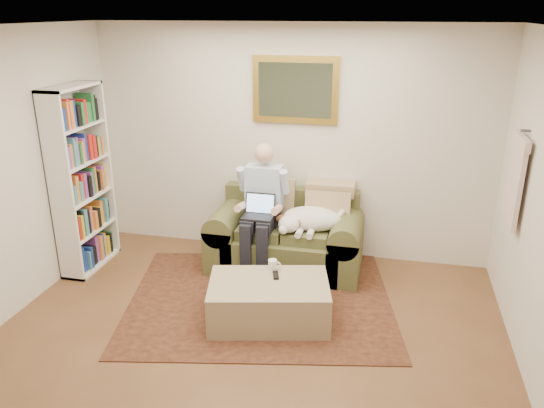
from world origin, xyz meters
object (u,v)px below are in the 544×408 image
at_px(coffee_mug, 273,265).
at_px(bookshelf, 81,180).
at_px(sleeping_dog, 312,219).
at_px(sofa, 286,243).
at_px(laptop, 259,210).
at_px(seated_man, 260,211).
at_px(ottoman, 269,301).

relative_size(coffee_mug, bookshelf, 0.05).
height_order(sleeping_dog, coffee_mug, sleeping_dog).
bearing_deg(sofa, laptop, -138.98).
bearing_deg(seated_man, ottoman, -71.75).
height_order(laptop, sleeping_dog, laptop).
bearing_deg(ottoman, seated_man, 108.25).
height_order(seated_man, coffee_mug, seated_man).
bearing_deg(ottoman, sleeping_dog, 77.59).
bearing_deg(bookshelf, sleeping_dog, 8.44).
distance_m(seated_man, laptop, 0.07).
bearing_deg(laptop, sleeping_dog, 13.64).
distance_m(sofa, seated_man, 0.50).
distance_m(sleeping_dog, bookshelf, 2.50).
height_order(seated_man, sleeping_dog, seated_man).
relative_size(sleeping_dog, ottoman, 0.63).
bearing_deg(laptop, sofa, 41.02).
relative_size(sofa, seated_man, 1.19).
distance_m(laptop, sleeping_dog, 0.57).
height_order(coffee_mug, bookshelf, bookshelf).
distance_m(sofa, laptop, 0.55).
bearing_deg(laptop, bookshelf, -173.08).
bearing_deg(ottoman, bookshelf, 163.21).
bearing_deg(bookshelf, ottoman, -16.79).
bearing_deg(bookshelf, laptop, 6.92).
bearing_deg(sofa, bookshelf, -168.26).
height_order(sofa, ottoman, sofa).
height_order(ottoman, coffee_mug, coffee_mug).
height_order(sofa, coffee_mug, sofa).
bearing_deg(laptop, coffee_mug, -65.40).
bearing_deg(bookshelf, sofa, 11.74).
bearing_deg(sofa, coffee_mug, -86.94).
xyz_separation_m(seated_man, laptop, (-0.00, -0.06, 0.03)).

